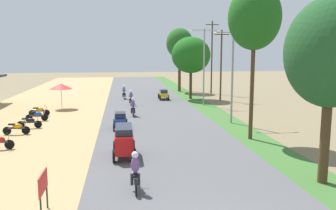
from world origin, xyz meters
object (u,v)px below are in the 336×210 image
(median_tree_nearest, at_px, (331,53))
(utility_pole_far, at_px, (212,56))
(motorbike_foreground_rider, at_px, (135,172))
(parked_motorbike_fifth, at_px, (37,115))
(parked_motorbike_third, at_px, (17,127))
(motorbike_ahead_second, at_px, (133,107))
(streetlamp_mid, at_px, (204,62))
(parked_motorbike_fourth, at_px, (30,122))
(car_hatchback_blue, at_px, (120,120))
(median_tree_third, at_px, (191,55))
(car_van_red, at_px, (124,140))
(streetlamp_near, at_px, (233,70))
(vendor_umbrella, at_px, (61,86))
(median_tree_second, at_px, (254,18))
(car_sedan_yellow, at_px, (163,94))
(streetlamp_far, at_px, (179,58))
(utility_pole_near, at_px, (221,64))
(parked_motorbike_sixth, at_px, (40,110))
(motorbike_ahead_third, at_px, (131,98))
(median_tree_fourth, at_px, (180,44))
(street_signboard, at_px, (43,185))
(motorbike_ahead_fourth, at_px, (124,92))

(median_tree_nearest, distance_m, utility_pole_far, 33.26)
(motorbike_foreground_rider, bearing_deg, parked_motorbike_fifth, 115.26)
(parked_motorbike_third, height_order, motorbike_ahead_second, motorbike_ahead_second)
(motorbike_foreground_rider, bearing_deg, streetlamp_mid, 69.91)
(parked_motorbike_fourth, relative_size, car_hatchback_blue, 0.90)
(median_tree_third, bearing_deg, car_van_red, -109.82)
(streetlamp_near, distance_m, streetlamp_mid, 9.54)
(median_tree_third, bearing_deg, vendor_umbrella, -158.28)
(parked_motorbike_fifth, xyz_separation_m, median_tree_second, (15.16, -8.05, 7.19))
(median_tree_nearest, distance_m, car_sedan_yellow, 27.94)
(car_hatchback_blue, bearing_deg, streetlamp_far, 71.97)
(streetlamp_far, height_order, car_hatchback_blue, streetlamp_far)
(streetlamp_mid, distance_m, motorbike_foreground_rider, 24.04)
(utility_pole_near, xyz_separation_m, car_sedan_yellow, (-6.72, 0.85, -3.53))
(car_hatchback_blue, relative_size, motorbike_foreground_rider, 1.11)
(parked_motorbike_sixth, bearing_deg, motorbike_ahead_third, 31.37)
(parked_motorbike_third, bearing_deg, streetlamp_far, 60.29)
(parked_motorbike_fifth, relative_size, median_tree_third, 0.24)
(parked_motorbike_third, height_order, car_sedan_yellow, car_sedan_yellow)
(vendor_umbrella, relative_size, streetlamp_far, 0.31)
(median_tree_fourth, distance_m, motorbike_foreground_rider, 36.67)
(car_sedan_yellow, bearing_deg, utility_pole_near, -7.20)
(street_signboard, height_order, median_tree_fourth, median_tree_fourth)
(parked_motorbike_fourth, distance_m, motorbike_ahead_second, 8.69)
(streetlamp_far, bearing_deg, median_tree_fourth, -97.05)
(parked_motorbike_third, xyz_separation_m, streetlamp_near, (15.80, 1.88, 3.72))
(motorbike_ahead_third, bearing_deg, parked_motorbike_third, -124.07)
(street_signboard, distance_m, car_van_red, 6.94)
(car_sedan_yellow, bearing_deg, motorbike_ahead_second, -110.92)
(median_tree_nearest, height_order, median_tree_fourth, median_tree_fourth)
(utility_pole_near, distance_m, motorbike_ahead_fourth, 12.01)
(median_tree_second, xyz_separation_m, motorbike_ahead_fourth, (-7.96, 20.60, -6.89))
(utility_pole_near, bearing_deg, median_tree_third, 161.01)
(median_tree_third, distance_m, car_van_red, 24.56)
(parked_motorbike_sixth, xyz_separation_m, streetlamp_far, (15.85, 20.64, 4.14))
(street_signboard, height_order, motorbike_ahead_fourth, motorbike_ahead_fourth)
(streetlamp_mid, bearing_deg, parked_motorbike_fourth, -148.50)
(streetlamp_far, bearing_deg, motorbike_ahead_second, -109.34)
(streetlamp_far, height_order, motorbike_ahead_second, streetlamp_far)
(parked_motorbike_third, bearing_deg, motorbike_ahead_fourth, 66.69)
(median_tree_nearest, distance_m, motorbike_ahead_third, 24.77)
(car_van_red, bearing_deg, median_tree_nearest, -29.63)
(motorbike_ahead_second, distance_m, motorbike_ahead_fourth, 11.48)
(parked_motorbike_fifth, height_order, parked_motorbike_sixth, same)
(parked_motorbike_fifth, xyz_separation_m, motorbike_ahead_third, (7.88, 7.28, 0.30))
(parked_motorbike_fifth, relative_size, car_van_red, 0.75)
(streetlamp_near, height_order, motorbike_ahead_second, streetlamp_near)
(median_tree_third, xyz_separation_m, utility_pole_far, (3.99, 5.47, -0.21))
(median_tree_nearest, height_order, motorbike_ahead_fourth, median_tree_nearest)
(parked_motorbike_fourth, relative_size, median_tree_fourth, 0.20)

